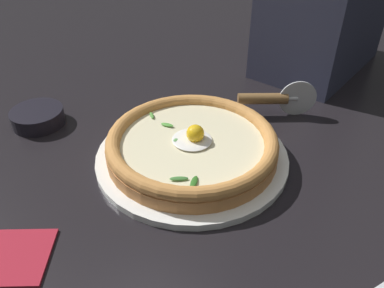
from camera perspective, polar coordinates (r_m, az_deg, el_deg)
name	(u,v)px	position (r m, az deg, el deg)	size (l,w,h in m)	color
ground_plane	(156,168)	(0.68, -5.22, -3.55)	(2.40, 2.40, 0.03)	black
pizza_plate	(192,156)	(0.67, 0.00, -1.80)	(0.33, 0.33, 0.01)	white
pizza	(192,144)	(0.65, 0.00, 0.03)	(0.29, 0.29, 0.06)	#CE8346
side_bowl	(38,117)	(0.81, -21.67, 3.72)	(0.10, 0.10, 0.03)	black
pizza_cutter	(272,99)	(0.79, 11.66, 6.53)	(0.14, 0.09, 0.07)	silver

